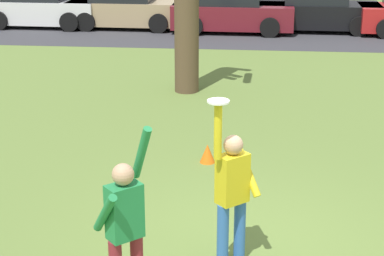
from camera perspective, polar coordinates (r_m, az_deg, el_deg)
name	(u,v)px	position (r m, az deg, el deg)	size (l,w,h in m)	color
ground_plane	(248,245)	(8.36, 5.00, -10.33)	(120.00, 120.00, 0.00)	olive
person_catcher	(232,189)	(7.51, 3.60, -5.47)	(0.56, 0.55, 2.08)	#3366B7
person_defender	(125,224)	(6.77, -5.99, -8.45)	(0.65, 0.65, 2.05)	maroon
frisbee_disc	(218,101)	(6.98, 2.36, 2.39)	(0.25, 0.25, 0.02)	white
parked_car_white	(41,6)	(23.95, -13.31, 10.53)	(4.14, 2.12, 1.59)	white
parked_car_tan	(126,7)	(23.19, -5.88, 10.66)	(4.14, 2.12, 1.59)	tan
parked_car_maroon	(232,10)	(22.33, 3.57, 10.40)	(4.14, 2.12, 1.59)	maroon
parked_car_black	(318,10)	(22.90, 11.15, 10.30)	(4.14, 2.12, 1.59)	black
parking_strip	(227,30)	(22.66, 3.14, 8.68)	(22.89, 6.40, 0.01)	#38383D
field_cone_orange	(207,153)	(10.80, 1.38, -2.27)	(0.26, 0.26, 0.32)	orange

